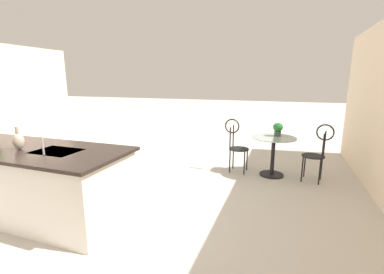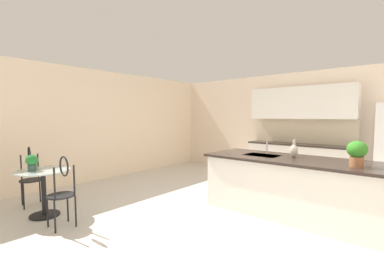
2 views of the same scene
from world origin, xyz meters
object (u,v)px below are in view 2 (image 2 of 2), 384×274
object	(u,v)px
bistro_table	(44,188)
chair_by_island	(31,173)
vase_on_counter	(294,151)
chair_near_window	(62,188)
potted_plant_counter_far	(357,152)
potted_plant_on_table	(32,162)

from	to	relation	value
bistro_table	chair_by_island	bearing A→B (deg)	175.44
bistro_table	vase_on_counter	distance (m)	4.02
chair_near_window	potted_plant_counter_far	world-z (taller)	potted_plant_counter_far
potted_plant_on_table	potted_plant_counter_far	distance (m)	4.66
chair_by_island	potted_plant_on_table	bearing A→B (deg)	-15.41
chair_near_window	bistro_table	bearing A→B (deg)	179.76
chair_by_island	chair_near_window	bearing A→B (deg)	-2.47
chair_by_island	potted_plant_counter_far	distance (m)	5.18
chair_by_island	potted_plant_counter_far	size ratio (longest dim) A/B	3.04
chair_near_window	chair_by_island	bearing A→B (deg)	177.53
chair_by_island	vase_on_counter	distance (m)	4.54
potted_plant_on_table	chair_by_island	bearing A→B (deg)	164.59
chair_near_window	potted_plant_on_table	xyz separation A→B (m)	(-0.75, -0.13, 0.31)
bistro_table	potted_plant_on_table	size ratio (longest dim) A/B	3.19
bistro_table	potted_plant_on_table	world-z (taller)	potted_plant_on_table
potted_plant_counter_far	vase_on_counter	size ratio (longest dim) A/B	1.19
bistro_table	chair_near_window	size ratio (longest dim) A/B	0.77
potted_plant_counter_far	chair_near_window	bearing A→B (deg)	-142.35
potted_plant_on_table	vase_on_counter	world-z (taller)	vase_on_counter
chair_by_island	bistro_table	bearing A→B (deg)	-4.56
potted_plant_counter_far	bistro_table	bearing A→B (deg)	-147.72
bistro_table	chair_near_window	world-z (taller)	chair_near_window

